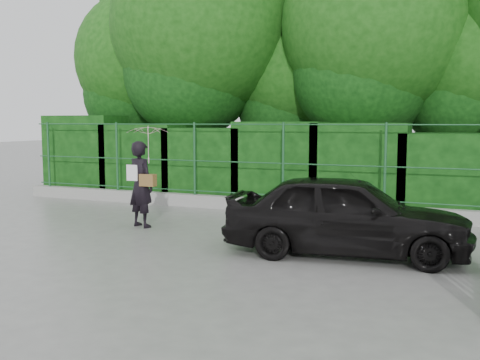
% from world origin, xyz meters
% --- Properties ---
extents(ground, '(80.00, 80.00, 0.00)m').
position_xyz_m(ground, '(0.00, 0.00, 0.00)').
color(ground, gray).
extents(kerb, '(14.00, 0.25, 0.30)m').
position_xyz_m(kerb, '(0.00, 4.50, 0.15)').
color(kerb, '#9E9E99').
rests_on(kerb, ground).
extents(fence, '(14.13, 0.06, 1.80)m').
position_xyz_m(fence, '(0.22, 4.50, 1.20)').
color(fence, '#1F552C').
rests_on(fence, kerb).
extents(hedge, '(14.20, 1.20, 2.29)m').
position_xyz_m(hedge, '(-0.03, 5.50, 1.05)').
color(hedge, black).
rests_on(hedge, ground).
extents(trees, '(17.10, 6.15, 8.08)m').
position_xyz_m(trees, '(1.14, 7.74, 4.62)').
color(trees, black).
rests_on(trees, ground).
extents(woman, '(0.93, 0.85, 2.05)m').
position_xyz_m(woman, '(-1.63, 1.82, 1.30)').
color(woman, black).
rests_on(woman, ground).
extents(car, '(3.96, 1.90, 1.30)m').
position_xyz_m(car, '(2.55, 1.10, 0.65)').
color(car, black).
rests_on(car, ground).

